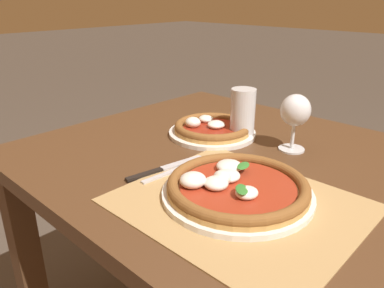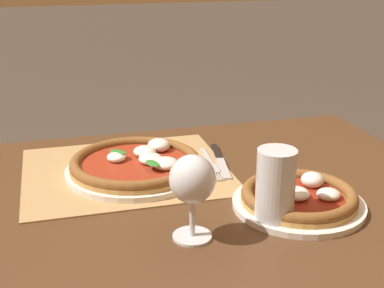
% 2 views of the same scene
% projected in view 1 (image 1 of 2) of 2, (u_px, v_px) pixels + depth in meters
% --- Properties ---
extents(dining_table, '(1.31, 0.92, 0.74)m').
position_uv_depth(dining_table, '(271.00, 207.00, 0.94)').
color(dining_table, '#4C301C').
rests_on(dining_table, ground).
extents(paper_placemat, '(0.46, 0.39, 0.00)m').
position_uv_depth(paper_placemat, '(239.00, 204.00, 0.75)').
color(paper_placemat, '#A88451').
rests_on(paper_placemat, dining_table).
extents(pizza_near, '(0.31, 0.31, 0.05)m').
position_uv_depth(pizza_near, '(236.00, 187.00, 0.77)').
color(pizza_near, silver).
rests_on(pizza_near, paper_placemat).
extents(pizza_far, '(0.26, 0.26, 0.05)m').
position_uv_depth(pizza_far, '(212.00, 129.00, 1.12)').
color(pizza_far, silver).
rests_on(pizza_far, dining_table).
extents(wine_glass, '(0.08, 0.08, 0.16)m').
position_uv_depth(wine_glass, '(295.00, 113.00, 0.98)').
color(wine_glass, silver).
rests_on(wine_glass, dining_table).
extents(pint_glass, '(0.07, 0.07, 0.15)m').
position_uv_depth(pint_glass, '(243.00, 114.00, 1.09)').
color(pint_glass, silver).
rests_on(pint_glass, dining_table).
extents(fork, '(0.03, 0.20, 0.00)m').
position_uv_depth(fork, '(177.00, 170.00, 0.89)').
color(fork, '#B7B7BC').
rests_on(fork, paper_placemat).
extents(knife, '(0.05, 0.21, 0.01)m').
position_uv_depth(knife, '(166.00, 168.00, 0.90)').
color(knife, black).
rests_on(knife, paper_placemat).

